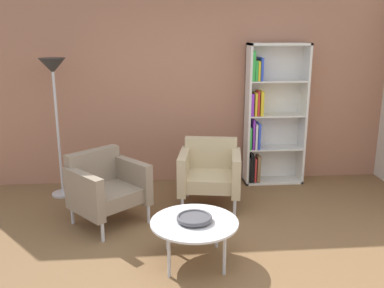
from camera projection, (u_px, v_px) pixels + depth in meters
The scene contains 8 objects.
ground_plane at pixel (202, 273), 3.75m from camera, with size 8.32×8.32×0.00m, color brown.
brick_back_panel at pixel (184, 77), 5.73m from camera, with size 6.40×0.12×2.90m, color #A87056.
bookshelf_tall at pixel (269, 116), 5.76m from camera, with size 0.80×0.30×1.90m.
coffee_table_low at pixel (194, 224), 3.84m from camera, with size 0.80×0.80×0.40m.
decorative_bowl at pixel (194, 218), 3.82m from camera, with size 0.32×0.32×0.05m.
armchair_near_window at pixel (106, 186), 4.64m from camera, with size 0.95×0.94×0.78m.
armchair_by_bookshelf at pixel (210, 171), 5.13m from camera, with size 0.81×0.76×0.78m.
floor_lamp_torchiere at pixel (54, 83), 5.13m from camera, with size 0.32×0.32×1.74m.
Camera 1 is at (-0.37, -3.30, 2.08)m, focal length 39.82 mm.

